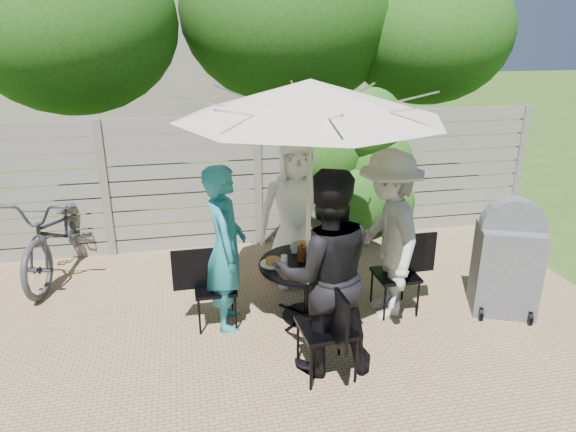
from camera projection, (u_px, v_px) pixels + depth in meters
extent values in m
plane|color=#2C4B17|center=(309.00, 373.00, 4.60)|extent=(60.00, 60.00, 0.00)
cube|color=#907153|center=(297.00, 340.00, 5.05)|extent=(7.00, 6.00, 0.02)
cube|color=gray|center=(258.00, 181.00, 7.03)|extent=(8.00, 0.10, 1.85)
ellipsoid|color=#245914|center=(358.00, 180.00, 7.17)|extent=(1.20, 0.70, 1.80)
cube|color=gray|center=(210.00, 43.00, 14.76)|extent=(10.00, 6.00, 5.00)
ellipsoid|color=#1A4610|center=(70.00, 23.00, 7.69)|extent=(3.20, 3.20, 2.72)
ellipsoid|color=#1A4610|center=(291.00, 11.00, 8.74)|extent=(3.80, 3.80, 3.23)
ellipsoid|color=#1A4610|center=(427.00, 32.00, 8.64)|extent=(2.80, 2.80, 2.38)
cylinder|color=black|center=(308.00, 263.00, 5.25)|extent=(1.05, 1.05, 0.03)
cylinder|color=black|center=(307.00, 291.00, 5.36)|extent=(0.07, 0.07, 0.64)
cylinder|color=black|center=(307.00, 316.00, 5.46)|extent=(0.53, 0.53, 0.04)
cylinder|color=silver|center=(309.00, 214.00, 5.06)|extent=(0.04, 0.04, 2.35)
cone|color=beige|center=(310.00, 99.00, 4.68)|extent=(2.71, 2.71, 0.36)
cube|color=black|center=(294.00, 242.00, 6.19)|extent=(0.48, 0.48, 0.04)
cube|color=black|center=(290.00, 215.00, 6.32)|extent=(0.04, 0.47, 0.48)
imported|color=white|center=(296.00, 213.00, 5.93)|extent=(0.91, 0.62, 1.79)
cube|color=black|center=(215.00, 288.00, 5.20)|extent=(0.42, 0.42, 0.03)
cube|color=black|center=(193.00, 269.00, 5.08)|extent=(0.42, 0.03, 0.43)
imported|color=teal|center=(226.00, 248.00, 5.07)|extent=(0.45, 0.65, 1.71)
cube|color=black|center=(327.00, 327.00, 4.42)|extent=(0.49, 0.49, 0.04)
cube|color=black|center=(337.00, 316.00, 4.12)|extent=(0.06, 0.47, 0.47)
imported|color=black|center=(325.00, 274.00, 4.38)|extent=(0.95, 0.76, 1.86)
cube|color=black|center=(396.00, 275.00, 5.44)|extent=(0.44, 0.44, 0.03)
cube|color=black|center=(416.00, 253.00, 5.40)|extent=(0.43, 0.04, 0.44)
imported|color=#B2B0AD|center=(388.00, 235.00, 5.27)|extent=(0.74, 1.20, 1.80)
cylinder|color=white|center=(302.00, 248.00, 5.58)|extent=(0.26, 0.26, 0.01)
cylinder|color=#C07F38|center=(302.00, 245.00, 5.57)|extent=(0.15, 0.15, 0.05)
cylinder|color=white|center=(273.00, 264.00, 5.20)|extent=(0.26, 0.26, 0.01)
cylinder|color=#C07F38|center=(273.00, 261.00, 5.18)|extent=(0.15, 0.15, 0.05)
cylinder|color=white|center=(314.00, 277.00, 4.91)|extent=(0.26, 0.26, 0.01)
cylinder|color=#C07F38|center=(314.00, 274.00, 4.90)|extent=(0.15, 0.15, 0.05)
cylinder|color=white|center=(342.00, 259.00, 5.29)|extent=(0.26, 0.26, 0.01)
cylinder|color=#C07F38|center=(342.00, 257.00, 5.28)|extent=(0.15, 0.15, 0.05)
cylinder|color=silver|center=(294.00, 246.00, 5.45)|extent=(0.07, 0.07, 0.14)
cylinder|color=silver|center=(284.00, 262.00, 5.09)|extent=(0.07, 0.07, 0.14)
cylinder|color=silver|center=(323.00, 266.00, 4.99)|extent=(0.07, 0.07, 0.14)
cylinder|color=#59280C|center=(301.00, 253.00, 5.26)|extent=(0.09, 0.09, 0.16)
cylinder|color=#C6B293|center=(314.00, 248.00, 5.44)|extent=(0.08, 0.08, 0.12)
imported|color=#333338|center=(61.00, 232.00, 6.32)|extent=(1.09, 2.16, 1.08)
cube|color=slate|center=(505.00, 270.00, 5.44)|extent=(0.77, 0.69, 0.97)
cylinder|color=slate|center=(512.00, 228.00, 5.27)|extent=(0.67, 0.42, 0.64)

